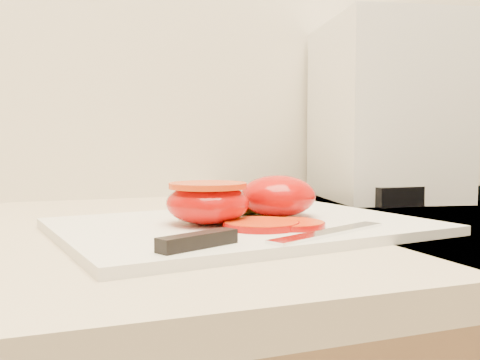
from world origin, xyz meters
name	(u,v)px	position (x,y,z in m)	size (l,w,h in m)	color
cutting_board	(243,226)	(0.07, 1.61, 0.94)	(0.39, 0.28, 0.01)	silver
tomato_half_dome	(278,196)	(0.12, 1.63, 0.96)	(0.09, 0.09, 0.05)	#AF0500
tomato_half_cut	(208,201)	(0.03, 1.61, 0.96)	(0.09, 0.09, 0.04)	#AF0500
tomato_slice_0	(261,225)	(0.07, 1.56, 0.94)	(0.07, 0.07, 0.01)	#E7410F
tomato_slice_1	(291,224)	(0.10, 1.56, 0.94)	(0.07, 0.07, 0.01)	#E7410F
lettuce_leaf_0	(232,201)	(0.09, 1.70, 0.95)	(0.12, 0.09, 0.03)	#6DA12A
knife	(254,237)	(0.03, 1.50, 0.94)	(0.25, 0.08, 0.01)	silver
appliance	(384,111)	(0.42, 1.85, 1.08)	(0.20, 0.25, 0.30)	white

